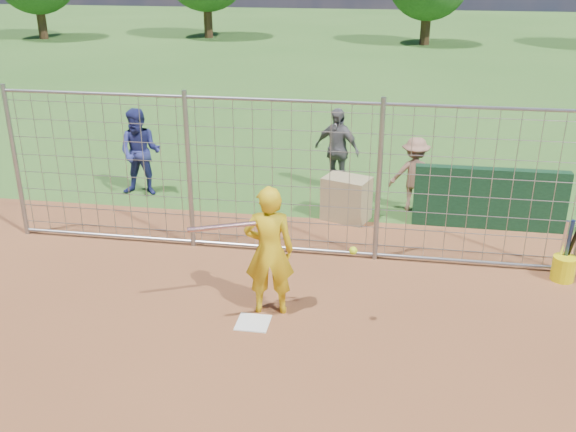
% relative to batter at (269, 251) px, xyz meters
% --- Properties ---
extents(ground, '(100.00, 100.00, 0.00)m').
position_rel_batter_xyz_m(ground, '(-0.16, -0.16, -0.90)').
color(ground, '#2D591E').
rests_on(ground, ground).
extents(home_plate, '(0.43, 0.43, 0.02)m').
position_rel_batter_xyz_m(home_plate, '(-0.16, -0.36, -0.89)').
color(home_plate, silver).
rests_on(home_plate, ground).
extents(dugout_wall, '(2.60, 0.20, 1.10)m').
position_rel_batter_xyz_m(dugout_wall, '(3.24, 3.44, -0.35)').
color(dugout_wall, '#11381E').
rests_on(dugout_wall, ground).
extents(batter, '(0.72, 0.53, 1.81)m').
position_rel_batter_xyz_m(batter, '(0.00, 0.00, 0.00)').
color(batter, gold).
rests_on(batter, ground).
extents(bystander_a, '(0.88, 0.70, 1.74)m').
position_rel_batter_xyz_m(bystander_a, '(-3.39, 4.07, -0.03)').
color(bystander_a, navy).
rests_on(bystander_a, ground).
extents(bystander_b, '(1.09, 0.81, 1.71)m').
position_rel_batter_xyz_m(bystander_b, '(0.41, 4.94, -0.05)').
color(bystander_b, '#5D5B61').
rests_on(bystander_b, ground).
extents(bystander_c, '(0.95, 0.59, 1.41)m').
position_rel_batter_xyz_m(bystander_c, '(1.95, 4.08, -0.20)').
color(bystander_c, '#8F634E').
rests_on(bystander_c, ground).
extents(equipment_bin, '(0.94, 0.78, 0.80)m').
position_rel_batter_xyz_m(equipment_bin, '(0.75, 3.42, -0.50)').
color(equipment_bin, tan).
rests_on(equipment_bin, ground).
extents(equipment_in_play, '(2.11, 0.41, 0.35)m').
position_rel_batter_xyz_m(equipment_in_play, '(-0.14, -0.30, 0.39)').
color(equipment_in_play, silver).
rests_on(equipment_in_play, ground).
extents(bucket_with_bats, '(0.34, 0.39, 0.98)m').
position_rel_batter_xyz_m(bucket_with_bats, '(4.13, 1.60, -0.66)').
color(bucket_with_bats, yellow).
rests_on(bucket_with_bats, ground).
extents(backstop_fence, '(9.08, 0.08, 2.60)m').
position_rel_batter_xyz_m(backstop_fence, '(-0.16, 1.84, 0.36)').
color(backstop_fence, gray).
rests_on(backstop_fence, ground).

